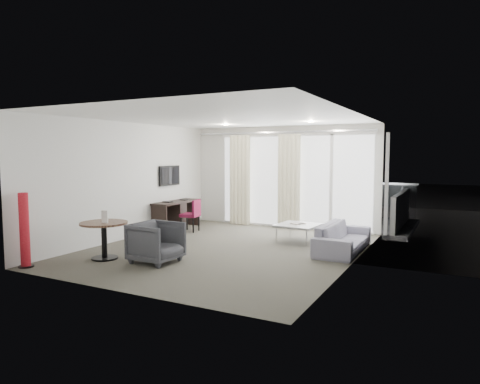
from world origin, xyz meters
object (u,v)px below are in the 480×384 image
at_px(rattan_chair_a, 322,207).
at_px(rattan_chair_b, 368,209).
at_px(round_table, 104,241).
at_px(red_lamp, 24,230).
at_px(coffee_table, 298,233).
at_px(desk_chair, 190,215).
at_px(desk, 177,215).
at_px(tub_armchair, 156,242).
at_px(sofa, 343,237).

xyz_separation_m(rattan_chair_a, rattan_chair_b, (1.12, 0.64, -0.04)).
bearing_deg(round_table, red_lamp, -126.95).
bearing_deg(rattan_chair_b, coffee_table, -82.12).
height_order(desk_chair, rattan_chair_a, rattan_chair_a).
xyz_separation_m(desk, rattan_chair_b, (4.09, 3.33, 0.03)).
distance_m(desk, rattan_chair_a, 4.01).
xyz_separation_m(desk, desk_chair, (0.49, -0.12, 0.04)).
relative_size(tub_armchair, rattan_chair_a, 0.92).
distance_m(red_lamp, coffee_table, 5.32).
bearing_deg(desk_chair, round_table, -94.70).
bearing_deg(sofa, tub_armchair, 131.32).
distance_m(red_lamp, rattan_chair_a, 7.52).
distance_m(desk, coffee_table, 3.27).
relative_size(red_lamp, coffee_table, 1.49).
bearing_deg(rattan_chair_b, round_table, -96.32).
height_order(red_lamp, coffee_table, red_lamp).
bearing_deg(rattan_chair_a, coffee_table, -87.15).
bearing_deg(sofa, rattan_chair_a, 23.20).
height_order(desk_chair, red_lamp, red_lamp).
bearing_deg(desk, rattan_chair_b, 39.18).
distance_m(desk, tub_armchair, 3.36).
height_order(desk, red_lamp, red_lamp).
height_order(rattan_chair_a, rattan_chair_b, rattan_chair_a).
distance_m(red_lamp, tub_armchair, 2.18).
bearing_deg(red_lamp, round_table, 53.05).
distance_m(desk_chair, rattan_chair_a, 3.75).
xyz_separation_m(red_lamp, rattan_chair_a, (3.07, 6.86, -0.20)).
xyz_separation_m(desk, rattan_chair_a, (2.97, 2.69, 0.07)).
xyz_separation_m(round_table, tub_armchair, (0.99, 0.23, 0.02)).
xyz_separation_m(red_lamp, sofa, (4.46, 3.62, -0.35)).
relative_size(red_lamp, tub_armchair, 1.60).
height_order(tub_armchair, rattan_chair_b, rattan_chair_b).
height_order(red_lamp, rattan_chair_b, red_lamp).
bearing_deg(round_table, rattan_chair_b, 62.23).
relative_size(round_table, red_lamp, 0.67).
distance_m(desk_chair, tub_armchair, 3.03).
relative_size(desk, desk_chair, 1.92).
height_order(desk_chair, tub_armchair, desk_chair).
distance_m(sofa, rattan_chair_b, 3.89).
xyz_separation_m(desk, tub_armchair, (1.67, -2.92, 0.00)).
bearing_deg(sofa, coffee_table, 66.52).
bearing_deg(sofa, round_table, 125.20).
distance_m(round_table, red_lamp, 1.31).
relative_size(desk_chair, round_table, 0.93).
relative_size(round_table, rattan_chair_b, 1.10).
bearing_deg(coffee_table, rattan_chair_b, 76.43).
bearing_deg(desk_chair, rattan_chair_b, 35.71).
xyz_separation_m(desk, coffee_table, (3.27, -0.08, -0.16)).
height_order(tub_armchair, sofa, tub_armchair).
bearing_deg(desk_chair, desk, 157.61).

